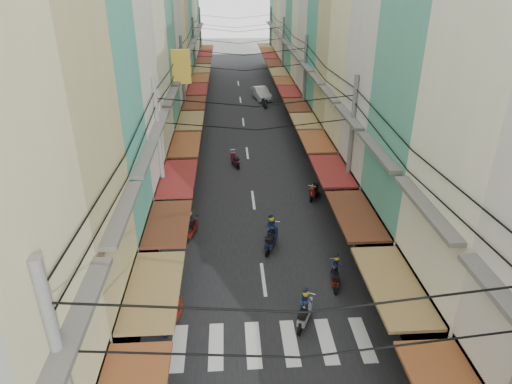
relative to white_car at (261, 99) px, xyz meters
name	(u,v)px	position (x,y,z in m)	size (l,w,h in m)	color
ground	(260,255)	(-2.27, -30.27, 0.00)	(160.00, 160.00, 0.00)	slate
road	(244,129)	(-2.27, -10.27, 0.01)	(10.00, 80.00, 0.02)	black
sidewalk_left	(171,130)	(-8.77, -10.27, 0.03)	(3.00, 80.00, 0.06)	gray
sidewalk_right	(316,127)	(4.23, -10.27, 0.03)	(3.00, 80.00, 0.06)	gray
crosswalk	(272,343)	(-2.27, -36.27, 0.03)	(7.55, 2.40, 0.01)	silver
building_row_left	(135,16)	(-10.18, -13.70, 9.78)	(7.80, 67.67, 23.70)	beige
building_row_right	(351,20)	(5.65, -13.82, 9.41)	(7.80, 68.98, 22.59)	teal
utility_poles	(246,64)	(-2.27, -15.25, 6.59)	(10.20, 66.13, 8.20)	slate
white_car	(261,99)	(0.00, 0.00, 0.00)	(4.59, 1.80, 1.62)	#BCBCC1
bicycle	(360,221)	(3.60, -27.27, 0.00)	(0.64, 1.71, 1.18)	black
moving_scooters	(260,224)	(-2.14, -28.06, 0.52)	(7.98, 33.83, 1.93)	black
parked_scooters	(371,312)	(1.79, -35.31, 0.48)	(12.89, 14.37, 1.00)	black
pedestrians	(169,210)	(-7.02, -27.19, 1.05)	(11.65, 23.40, 2.22)	#27202A
market_umbrella	(425,260)	(4.11, -34.35, 2.20)	(2.37, 2.37, 2.50)	#B2B2B7
traffic_sign	(357,211)	(2.52, -29.91, 2.12)	(0.10, 0.64, 2.91)	slate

